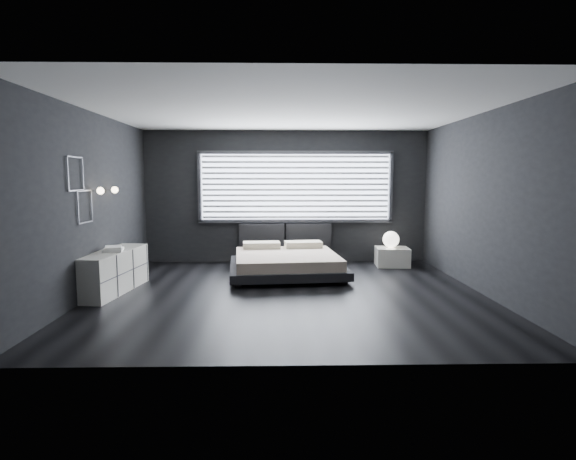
{
  "coord_description": "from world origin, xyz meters",
  "views": [
    {
      "loc": [
        -0.16,
        -6.87,
        1.78
      ],
      "look_at": [
        0.0,
        0.85,
        0.9
      ],
      "focal_mm": 28.0,
      "sensor_mm": 36.0,
      "label": 1
    }
  ],
  "objects": [
    {
      "name": "room",
      "position": [
        0.0,
        0.0,
        1.4
      ],
      "size": [
        6.04,
        6.0,
        2.8
      ],
      "color": "black",
      "rests_on": "ground"
    },
    {
      "name": "headboard",
      "position": [
        -0.02,
        2.64,
        0.57
      ],
      "size": [
        1.96,
        0.16,
        0.52
      ],
      "color": "black",
      "rests_on": "ground"
    },
    {
      "name": "dresser",
      "position": [
        -2.78,
        0.15,
        0.33
      ],
      "size": [
        0.66,
        1.68,
        0.66
      ],
      "color": "silver",
      "rests_on": "ground"
    },
    {
      "name": "orb_lamp",
      "position": [
        2.14,
        2.21,
        0.55
      ],
      "size": [
        0.33,
        0.33,
        0.33
      ],
      "primitive_type": "sphere",
      "color": "white",
      "rests_on": "nightstand"
    },
    {
      "name": "window",
      "position": [
        0.2,
        2.7,
        1.61
      ],
      "size": [
        4.14,
        0.09,
        1.52
      ],
      "color": "white",
      "rests_on": "ground"
    },
    {
      "name": "wall_art_lower",
      "position": [
        -2.98,
        -0.3,
        1.38
      ],
      "size": [
        0.01,
        0.48,
        0.48
      ],
      "color": "#47474C",
      "rests_on": "ground"
    },
    {
      "name": "sconce_near",
      "position": [
        -2.88,
        0.05,
        1.6
      ],
      "size": [
        0.18,
        0.11,
        0.11
      ],
      "color": "silver",
      "rests_on": "ground"
    },
    {
      "name": "sconce_far",
      "position": [
        -2.88,
        0.65,
        1.6
      ],
      "size": [
        0.18,
        0.11,
        0.11
      ],
      "color": "silver",
      "rests_on": "ground"
    },
    {
      "name": "nightstand",
      "position": [
        2.17,
        2.16,
        0.19
      ],
      "size": [
        0.69,
        0.59,
        0.38
      ],
      "primitive_type": "cube",
      "rotation": [
        0.0,
        0.0,
        -0.07
      ],
      "color": "silver",
      "rests_on": "ground"
    },
    {
      "name": "bed",
      "position": [
        -0.02,
        1.33,
        0.25
      ],
      "size": [
        2.23,
        2.14,
        0.53
      ],
      "color": "black",
      "rests_on": "ground"
    },
    {
      "name": "book_stack",
      "position": [
        -2.75,
        0.12,
        0.69
      ],
      "size": [
        0.36,
        0.42,
        0.08
      ],
      "color": "white",
      "rests_on": "dresser"
    },
    {
      "name": "wall_art_upper",
      "position": [
        -2.98,
        -0.55,
        1.85
      ],
      "size": [
        0.01,
        0.48,
        0.48
      ],
      "color": "#47474C",
      "rests_on": "ground"
    }
  ]
}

